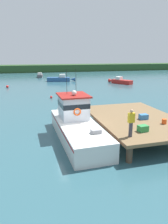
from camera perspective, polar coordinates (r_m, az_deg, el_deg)
The scene contains 13 objects.
ground_plane at distance 14.97m, azimuth -2.65°, elevation -7.28°, with size 200.00×200.00×0.00m, color #2D5660.
dock at distance 16.25m, azimuth 14.05°, elevation -1.86°, with size 6.00×9.00×1.20m.
main_fishing_boat at distance 14.98m, azimuth -2.31°, elevation -3.13°, with size 2.76×9.85×4.80m.
crate_single_by_cleat at distance 13.34m, azimuth 15.88°, elevation -4.36°, with size 0.60×0.44×0.39m, color #2D8442.
crate_stack_mid_dock at distance 15.86m, azimuth 16.05°, elevation -1.26°, with size 0.60×0.44×0.37m, color #3370B2.
bait_bucket at distance 15.26m, azimuth 21.18°, elevation -2.43°, with size 0.32×0.32×0.34m, color #E04C19.
deckhand_by_the_boat at distance 12.13m, azimuth 12.81°, elevation -2.81°, with size 0.36×0.22×1.63m.
moored_boat_far_right at distance 44.09m, azimuth 9.96°, elevation 8.34°, with size 3.75×5.28×1.40m.
moored_boat_mid_harbor at distance 57.00m, azimuth -12.01°, elevation 9.75°, with size 1.78×4.95×1.24m.
moored_boat_far_left at distance 47.32m, azimuth -6.47°, elevation 9.03°, with size 6.39×2.61×1.60m.
mooring_buoy_outer at distance 28.90m, azimuth -9.00°, elevation 4.08°, with size 0.33×0.33×0.33m, color red.
mooring_buoy_inshore at distance 40.15m, azimuth -20.32°, elevation 6.58°, with size 0.48×0.48×0.48m, color red.
far_shoreline at distance 75.69m, azimuth -13.18°, elevation 11.61°, with size 120.00×8.00×2.40m, color #284723.
Camera 1 is at (-2.94, -13.49, 5.79)m, focal length 33.24 mm.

